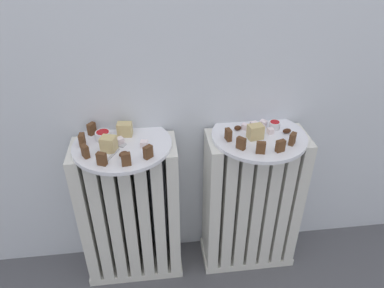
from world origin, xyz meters
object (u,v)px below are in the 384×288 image
Objects in this scene: radiator_left at (131,213)px; plate_right at (259,136)px; fork at (117,151)px; radiator_right at (251,203)px; plate_left at (122,145)px; jam_bowl_left at (103,135)px; jam_bowl_right at (274,125)px.

plate_right reaches higher than radiator_left.
radiator_right is at bearing 5.36° from fork.
radiator_left is at bearing 180.00° from radiator_right.
plate_left and plate_right have the same top height.
jam_bowl_left is (-0.50, 0.03, 0.02)m from plate_right.
plate_right is at bearing 0.00° from radiator_left.
jam_bowl_right reaches higher than fork.
plate_left is 6.50× the size of jam_bowl_left.
radiator_right is 0.29m from plate_right.
radiator_left is 0.44m from radiator_right.
radiator_left is 1.81× the size of plate_left.
radiator_left is at bearing -90.00° from plate_left.
jam_bowl_left is 0.56m from jam_bowl_right.
plate_right is 0.50m from jam_bowl_left.
fork is at bearing -58.37° from jam_bowl_left.
fork is (0.05, -0.07, -0.01)m from jam_bowl_left.
jam_bowl_right is at bearing 8.31° from fork.
jam_bowl_left is at bearing 151.65° from plate_left.
jam_bowl_left is at bearing 176.30° from radiator_right.
fork reaches higher than radiator_left.
plate_right is 8.36× the size of jam_bowl_right.
jam_bowl_right is 0.52m from fork.
plate_left reaches higher than radiator_left.
plate_left is at bearing 72.03° from fork.
radiator_left is at bearing -176.28° from jam_bowl_right.
radiator_right is 15.12× the size of jam_bowl_right.
fork is at bearing -107.97° from radiator_left.
jam_bowl_right is at bearing 3.72° from plate_left.
jam_bowl_right reaches higher than plate_left.
fork is at bearing -171.69° from jam_bowl_right.
radiator_right is at bearing -0.00° from plate_left.
radiator_left is 1.00× the size of radiator_right.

